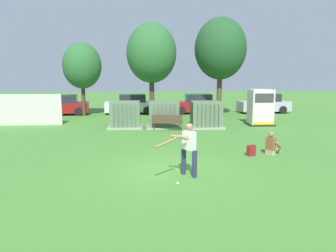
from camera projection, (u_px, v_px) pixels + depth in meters
ground_plane at (167, 172)px, 10.92m from camera, size 96.00×96.00×0.00m
fence_panel at (24, 110)px, 20.50m from camera, size 4.80×0.12×2.00m
transformer_west at (125, 115)px, 19.59m from camera, size 2.10×1.70×1.62m
transformer_mid_west at (164, 115)px, 19.69m from camera, size 2.10×1.70×1.62m
transformer_mid_east at (206, 115)px, 19.62m from camera, size 2.10×1.70×1.62m
generator_enclosure at (260, 108)px, 20.54m from camera, size 1.60×1.40×2.30m
park_bench at (167, 121)px, 18.67m from camera, size 1.84×0.70×0.92m
batter at (188, 147)px, 10.30m from camera, size 1.39×1.24×1.74m
sports_ball at (178, 183)px, 9.63m from camera, size 0.09×0.09×0.09m
seated_spectator at (272, 145)px, 13.22m from camera, size 0.78×0.68×0.96m
backpack at (251, 151)px, 13.00m from camera, size 0.38×0.35×0.44m
tree_left at (82, 66)px, 24.57m from camera, size 2.95×2.95×5.64m
tree_center_left at (152, 53)px, 23.05m from camera, size 3.61×3.61×6.89m
tree_center_right at (220, 49)px, 24.22m from camera, size 3.92×3.92×7.48m
parked_car_leftmost at (62, 105)px, 25.69m from camera, size 4.40×2.36×1.62m
parked_car_left_of_center at (131, 105)px, 26.46m from camera, size 4.34×2.22×1.62m
parked_car_right_of_center at (197, 104)px, 26.56m from camera, size 4.25×2.01×1.62m
parked_car_rightmost at (264, 104)px, 27.00m from camera, size 4.31×2.14×1.62m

